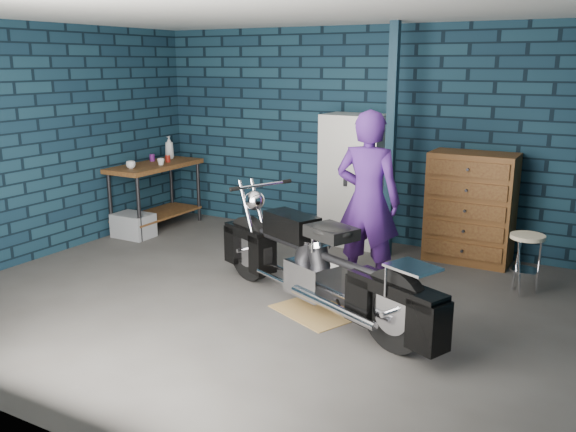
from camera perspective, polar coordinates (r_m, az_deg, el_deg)
name	(u,v)px	position (r m, az deg, el deg)	size (l,w,h in m)	color
ground	(262,301)	(6.00, -2.48, -7.91)	(6.00, 6.00, 0.00)	#484643
room_walls	(290,99)	(6.04, 0.15, 10.86)	(6.02, 5.01, 2.71)	#0E2231
support_post	(391,143)	(7.14, 9.59, 6.72)	(0.10, 0.10, 2.70)	#132C3D
workbench	(156,196)	(8.62, -12.21, 1.82)	(0.60, 1.40, 0.91)	brown
drip_mat	(316,311)	(5.74, 2.64, -8.91)	(0.75, 0.57, 0.01)	olive
motorcycle	(317,256)	(5.55, 2.70, -3.79)	(2.46, 0.67, 1.08)	black
person	(368,201)	(6.15, 7.47, 1.42)	(0.66, 0.44, 1.81)	#492078
storage_bin	(133,225)	(8.32, -14.27, -0.85)	(0.50, 0.36, 0.31)	gray
locker	(354,180)	(7.68, 6.21, 3.34)	(0.76, 0.55, 1.64)	beige
tool_chest	(470,208)	(7.28, 16.70, 0.73)	(0.95, 0.53, 1.27)	brown
shop_stool	(525,264)	(6.51, 21.30, -4.23)	(0.34, 0.34, 0.61)	beige
cup_a	(131,165)	(8.21, -14.49, 4.66)	(0.12, 0.12, 0.10)	beige
cup_b	(161,162)	(8.40, -11.81, 4.99)	(0.10, 0.10, 0.09)	beige
mug_purple	(152,158)	(8.76, -12.59, 5.35)	(0.07, 0.07, 0.10)	#5A1A68
mug_red	(168,159)	(8.63, -11.19, 5.29)	(0.07, 0.07, 0.10)	maroon
bottle	(169,147)	(8.93, -11.05, 6.32)	(0.12, 0.12, 0.32)	gray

